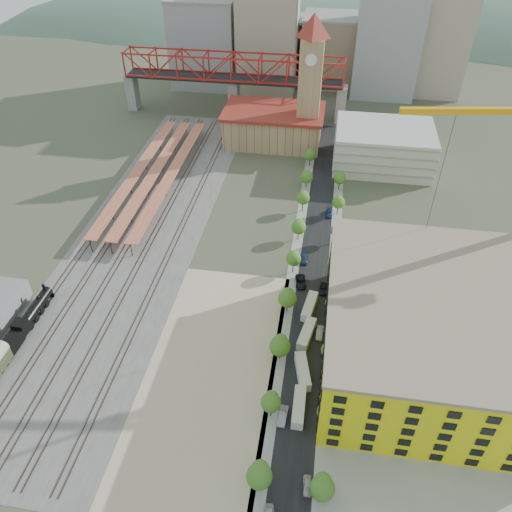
% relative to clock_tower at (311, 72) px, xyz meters
% --- Properties ---
extents(ground, '(400.00, 400.00, 0.00)m').
position_rel_clock_tower_xyz_m(ground, '(-8.00, -79.99, -28.70)').
color(ground, '#474C38').
rests_on(ground, ground).
extents(ballast_strip, '(36.00, 165.00, 0.06)m').
position_rel_clock_tower_xyz_m(ballast_strip, '(-44.00, -62.49, -28.67)').
color(ballast_strip, '#605E59').
rests_on(ballast_strip, ground).
extents(dirt_lot, '(28.00, 67.00, 0.06)m').
position_rel_clock_tower_xyz_m(dirt_lot, '(-12.00, -111.49, -28.67)').
color(dirt_lot, tan).
rests_on(dirt_lot, ground).
extents(street_asphalt, '(12.00, 170.00, 0.06)m').
position_rel_clock_tower_xyz_m(street_asphalt, '(8.00, -64.99, -28.67)').
color(street_asphalt, black).
rests_on(street_asphalt, ground).
extents(sidewalk_west, '(3.00, 170.00, 0.04)m').
position_rel_clock_tower_xyz_m(sidewalk_west, '(2.50, -64.99, -28.68)').
color(sidewalk_west, gray).
rests_on(sidewalk_west, ground).
extents(sidewalk_east, '(3.00, 170.00, 0.04)m').
position_rel_clock_tower_xyz_m(sidewalk_east, '(13.50, -64.99, -28.68)').
color(sidewalk_east, gray).
rests_on(sidewalk_east, ground).
extents(construction_pad, '(50.00, 90.00, 0.06)m').
position_rel_clock_tower_xyz_m(construction_pad, '(37.00, -99.99, -28.67)').
color(construction_pad, gray).
rests_on(construction_pad, ground).
extents(rail_tracks, '(26.56, 160.00, 0.18)m').
position_rel_clock_tower_xyz_m(rail_tracks, '(-45.80, -62.49, -28.55)').
color(rail_tracks, '#382B23').
rests_on(rail_tracks, ground).
extents(platform_canopies, '(16.00, 80.00, 4.12)m').
position_rel_clock_tower_xyz_m(platform_canopies, '(-49.00, -34.99, -24.70)').
color(platform_canopies, '#DB7C54').
rests_on(platform_canopies, ground).
extents(station_hall, '(38.00, 24.00, 13.10)m').
position_rel_clock_tower_xyz_m(station_hall, '(-13.00, 2.01, -22.03)').
color(station_hall, tan).
rests_on(station_hall, ground).
extents(clock_tower, '(12.00, 12.00, 52.00)m').
position_rel_clock_tower_xyz_m(clock_tower, '(0.00, 0.00, 0.00)').
color(clock_tower, tan).
rests_on(clock_tower, ground).
extents(parking_garage, '(34.00, 26.00, 14.00)m').
position_rel_clock_tower_xyz_m(parking_garage, '(28.00, -9.99, -21.70)').
color(parking_garage, silver).
rests_on(parking_garage, ground).
extents(truss_bridge, '(94.00, 9.60, 25.60)m').
position_rel_clock_tower_xyz_m(truss_bridge, '(-33.00, 25.01, -9.83)').
color(truss_bridge, gray).
rests_on(truss_bridge, ground).
extents(construction_building, '(44.60, 50.60, 18.80)m').
position_rel_clock_tower_xyz_m(construction_building, '(34.00, -99.99, -19.29)').
color(construction_building, yellow).
rests_on(construction_building, ground).
extents(street_trees, '(15.40, 124.40, 8.00)m').
position_rel_clock_tower_xyz_m(street_trees, '(8.00, -74.99, -28.70)').
color(street_trees, '#33681F').
rests_on(street_trees, ground).
extents(skyline, '(133.00, 46.00, 60.00)m').
position_rel_clock_tower_xyz_m(skyline, '(-0.53, 62.32, -5.89)').
color(skyline, '#9EA0A3').
rests_on(skyline, ground).
extents(distant_hills, '(647.00, 264.00, 227.00)m').
position_rel_clock_tower_xyz_m(distant_hills, '(37.28, 180.01, -108.23)').
color(distant_hills, '#4C6B59').
rests_on(distant_hills, ground).
extents(locomotive, '(2.91, 22.45, 5.61)m').
position_rel_clock_tower_xyz_m(locomotive, '(-58.00, -104.10, -26.60)').
color(locomotive, black).
rests_on(locomotive, ground).
extents(site_trailer_a, '(2.45, 9.10, 2.49)m').
position_rel_clock_tower_xyz_m(site_trailer_a, '(8.00, -117.85, -27.45)').
color(site_trailer_a, silver).
rests_on(site_trailer_a, ground).
extents(site_trailer_b, '(4.44, 9.49, 2.51)m').
position_rel_clock_tower_xyz_m(site_trailer_b, '(8.00, -108.77, -27.44)').
color(site_trailer_b, silver).
rests_on(site_trailer_b, ground).
extents(site_trailer_c, '(4.14, 9.45, 2.51)m').
position_rel_clock_tower_xyz_m(site_trailer_c, '(8.00, -97.88, -27.44)').
color(site_trailer_c, silver).
rests_on(site_trailer_c, ground).
extents(site_trailer_d, '(3.79, 9.30, 2.47)m').
position_rel_clock_tower_xyz_m(site_trailer_d, '(8.00, -88.64, -27.46)').
color(site_trailer_d, silver).
rests_on(site_trailer_d, ground).
extents(car_1, '(2.01, 4.90, 1.58)m').
position_rel_clock_tower_xyz_m(car_1, '(5.00, -120.11, -27.91)').
color(car_1, gray).
rests_on(car_1, ground).
extents(car_2, '(3.35, 5.92, 1.56)m').
position_rel_clock_tower_xyz_m(car_2, '(5.00, -79.39, -27.92)').
color(car_2, black).
rests_on(car_2, ground).
extents(car_3, '(2.32, 5.08, 1.44)m').
position_rel_clock_tower_xyz_m(car_3, '(5.00, -69.55, -27.98)').
color(car_3, navy).
rests_on(car_3, ground).
extents(car_4, '(1.92, 4.06, 1.34)m').
position_rel_clock_tower_xyz_m(car_4, '(11.00, -133.48, -28.03)').
color(car_4, '#BBBBBB').
rests_on(car_4, ground).
extents(car_5, '(1.73, 4.48, 1.45)m').
position_rel_clock_tower_xyz_m(car_5, '(11.00, -96.55, -27.97)').
color(car_5, '#A6A5AA').
rests_on(car_5, ground).
extents(car_6, '(2.74, 4.91, 1.30)m').
position_rel_clock_tower_xyz_m(car_6, '(11.00, -81.14, -28.05)').
color(car_6, black).
rests_on(car_6, ground).
extents(car_7, '(2.07, 4.66, 1.33)m').
position_rel_clock_tower_xyz_m(car_7, '(11.00, -45.94, -28.03)').
color(car_7, navy).
rests_on(car_7, ground).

